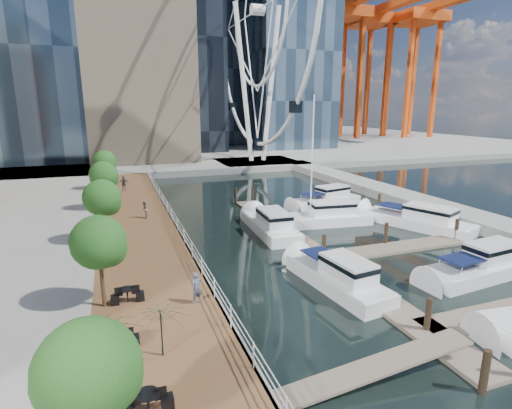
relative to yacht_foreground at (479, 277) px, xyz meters
The scene contains 18 objects.
ground 11.02m from the yacht_foreground, 169.58° to the right, with size 520.00×520.00×0.00m, color black.
boardwalk 23.73m from the yacht_foreground, 146.75° to the left, with size 6.00×60.00×1.00m, color brown.
seawall 21.28m from the yacht_foreground, 142.31° to the left, with size 0.25×60.00×1.00m, color #595954.
land_far 100.59m from the yacht_foreground, 96.19° to the left, with size 200.00×114.00×1.00m, color gray.
breakwater 20.21m from the yacht_foreground, 63.03° to the left, with size 4.00×60.00×1.00m, color gray.
pier 50.11m from the yacht_foreground, 86.38° to the left, with size 14.00×12.00×1.00m, color gray.
railing 21.41m from the yacht_foreground, 142.48° to the left, with size 0.10×60.00×1.05m, color white, non-canonical shape.
floating_docks 8.50m from the yacht_foreground, 109.78° to the left, with size 16.00×34.00×2.60m.
ferris_wheel 56.41m from the yacht_foreground, 86.38° to the left, with size 5.80×45.60×47.80m.
port_cranes 111.37m from the yacht_foreground, 58.76° to the left, with size 40.00×52.00×38.00m.
street_trees 25.63m from the yacht_foreground, 151.63° to the left, with size 2.60×42.60×4.60m.
cafe_tables 21.65m from the yacht_foreground, 169.35° to the right, with size 2.50×13.70×0.74m.
yacht_foreground is the anchor object (origin of this frame).
pedestrian_near 18.00m from the yacht_foreground, behind, with size 0.60×0.39×1.64m, color #494E61.
pedestrian_mid 26.01m from the yacht_foreground, 137.26° to the left, with size 0.75×0.58×1.54m, color #7E6157.
pedestrian_far 36.55m from the yacht_foreground, 123.84° to the left, with size 1.03×0.43×1.77m, color #333740.
moored_yachts 11.87m from the yacht_foreground, 107.16° to the left, with size 18.14×29.47×11.50m.
cafe_seating 22.20m from the yacht_foreground, 165.95° to the right, with size 4.91×8.97×2.55m.
Camera 1 is at (-10.41, -15.29, 10.53)m, focal length 28.00 mm.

